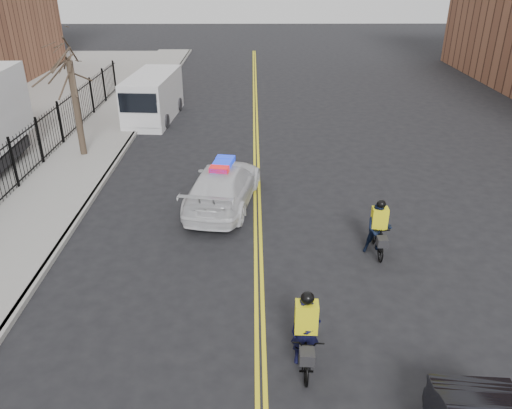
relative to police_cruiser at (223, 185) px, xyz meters
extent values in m
plane|color=black|center=(1.20, -5.21, -0.74)|extent=(120.00, 120.00, 0.00)
cube|color=yellow|center=(1.12, 2.79, -0.73)|extent=(0.10, 60.00, 0.01)
cube|color=yellow|center=(1.28, 2.79, -0.73)|extent=(0.10, 60.00, 0.01)
cube|color=gray|center=(-6.30, 2.79, -0.66)|extent=(3.00, 60.00, 0.15)
cube|color=gray|center=(-4.80, 2.79, -0.66)|extent=(0.20, 60.00, 0.15)
cylinder|color=#35281F|center=(-6.40, 4.79, 1.41)|extent=(0.28, 0.28, 4.00)
imported|color=silver|center=(0.00, 0.00, -0.01)|extent=(2.87, 5.31, 1.46)
cube|color=#0C26CC|center=(0.00, 0.00, 0.80)|extent=(0.83, 1.42, 0.16)
cube|color=silver|center=(-4.30, 10.68, 0.45)|extent=(2.46, 5.72, 2.38)
cube|color=silver|center=(-4.47, 8.25, 0.24)|extent=(2.07, 0.97, 1.24)
cube|color=black|center=(-4.50, 7.84, 0.87)|extent=(1.86, 0.24, 0.93)
cylinder|color=black|center=(-5.40, 9.10, -0.38)|extent=(0.31, 0.74, 0.72)
cylinder|color=black|center=(-3.44, 8.95, -0.38)|extent=(0.31, 0.74, 0.72)
cylinder|color=black|center=(-5.16, 12.40, -0.38)|extent=(0.31, 0.74, 0.72)
cylinder|color=black|center=(-3.20, 12.26, -0.38)|extent=(0.31, 0.74, 0.72)
cylinder|color=black|center=(-10.06, 5.01, -0.20)|extent=(0.12, 0.12, 1.07)
imported|color=black|center=(2.14, -7.73, -0.25)|extent=(0.74, 1.89, 0.98)
imported|color=black|center=(2.14, -7.73, 0.10)|extent=(0.63, 0.43, 1.68)
cube|color=yellow|center=(2.14, -7.73, 0.47)|extent=(0.49, 0.35, 0.71)
sphere|color=black|center=(2.14, -7.73, 0.95)|extent=(0.28, 0.28, 0.28)
cube|color=black|center=(2.11, -8.39, 0.02)|extent=(0.32, 0.36, 0.26)
imported|color=black|center=(4.70, -3.25, -0.23)|extent=(0.53, 1.71, 1.02)
imported|color=black|center=(4.70, -3.25, 0.05)|extent=(0.78, 0.62, 1.58)
cube|color=yellow|center=(4.70, -3.25, 0.40)|extent=(0.46, 0.32, 0.66)
sphere|color=black|center=(4.70, -3.25, 0.85)|extent=(0.27, 0.27, 0.27)
cube|color=black|center=(4.68, -3.86, -0.02)|extent=(0.30, 0.34, 0.25)
camera|label=1|loc=(1.04, -15.94, 7.14)|focal=35.00mm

